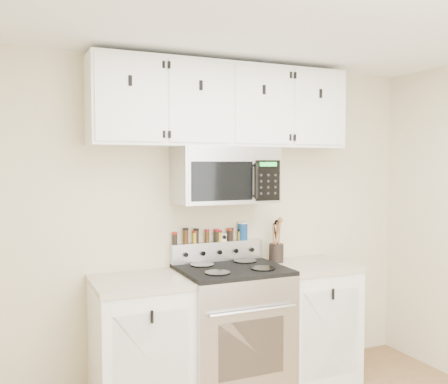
# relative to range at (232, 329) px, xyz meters

# --- Properties ---
(back_wall) EXTENTS (3.50, 0.01, 2.50)m
(back_wall) POSITION_rel_range_xyz_m (0.00, 0.32, 0.76)
(back_wall) COLOR beige
(back_wall) RESTS_ON floor
(range) EXTENTS (0.76, 0.65, 1.10)m
(range) POSITION_rel_range_xyz_m (0.00, 0.00, 0.00)
(range) COLOR #B7B7BA
(range) RESTS_ON floor
(base_cabinet_left) EXTENTS (0.64, 0.62, 0.92)m
(base_cabinet_left) POSITION_rel_range_xyz_m (-0.69, 0.02, -0.03)
(base_cabinet_left) COLOR white
(base_cabinet_left) RESTS_ON floor
(base_cabinet_right) EXTENTS (0.64, 0.62, 0.92)m
(base_cabinet_right) POSITION_rel_range_xyz_m (0.69, 0.02, -0.03)
(base_cabinet_right) COLOR white
(base_cabinet_right) RESTS_ON floor
(microwave) EXTENTS (0.76, 0.44, 0.42)m
(microwave) POSITION_rel_range_xyz_m (0.00, 0.13, 1.14)
(microwave) COLOR #9E9EA3
(microwave) RESTS_ON back_wall
(upper_cabinets) EXTENTS (2.00, 0.35, 0.62)m
(upper_cabinets) POSITION_rel_range_xyz_m (-0.00, 0.15, 1.66)
(upper_cabinets) COLOR white
(upper_cabinets) RESTS_ON back_wall
(utensil_crock) EXTENTS (0.12, 0.12, 0.34)m
(utensil_crock) POSITION_rel_range_xyz_m (0.47, 0.17, 0.52)
(utensil_crock) COLOR black
(utensil_crock) RESTS_ON base_cabinet_right
(kitchen_timer) EXTENTS (0.07, 0.06, 0.06)m
(kitchen_timer) POSITION_rel_range_xyz_m (0.05, 0.28, 0.64)
(kitchen_timer) COLOR white
(kitchen_timer) RESTS_ON range
(salt_canister) EXTENTS (0.08, 0.08, 0.14)m
(salt_canister) POSITION_rel_range_xyz_m (0.22, 0.28, 0.68)
(salt_canister) COLOR navy
(salt_canister) RESTS_ON range
(spice_jar_0) EXTENTS (0.04, 0.04, 0.10)m
(spice_jar_0) POSITION_rel_range_xyz_m (-0.35, 0.28, 0.66)
(spice_jar_0) COLOR black
(spice_jar_0) RESTS_ON range
(spice_jar_1) EXTENTS (0.04, 0.04, 0.12)m
(spice_jar_1) POSITION_rel_range_xyz_m (-0.26, 0.28, 0.67)
(spice_jar_1) COLOR #3D230E
(spice_jar_1) RESTS_ON range
(spice_jar_2) EXTENTS (0.04, 0.04, 0.10)m
(spice_jar_2) POSITION_rel_range_xyz_m (-0.18, 0.28, 0.66)
(spice_jar_2) COLOR gold
(spice_jar_2) RESTS_ON range
(spice_jar_3) EXTENTS (0.04, 0.04, 0.11)m
(spice_jar_3) POSITION_rel_range_xyz_m (-0.18, 0.28, 0.67)
(spice_jar_3) COLOR black
(spice_jar_3) RESTS_ON range
(spice_jar_4) EXTENTS (0.04, 0.04, 0.10)m
(spice_jar_4) POSITION_rel_range_xyz_m (-0.08, 0.28, 0.67)
(spice_jar_4) COLOR #462811
(spice_jar_4) RESTS_ON range
(spice_jar_5) EXTENTS (0.04, 0.04, 0.10)m
(spice_jar_5) POSITION_rel_range_xyz_m (-0.01, 0.28, 0.66)
(spice_jar_5) COLOR black
(spice_jar_5) RESTS_ON range
(spice_jar_6) EXTENTS (0.04, 0.04, 0.09)m
(spice_jar_6) POSITION_rel_range_xyz_m (0.02, 0.28, 0.66)
(spice_jar_6) COLOR gold
(spice_jar_6) RESTS_ON range
(spice_jar_7) EXTENTS (0.04, 0.04, 0.10)m
(spice_jar_7) POSITION_rel_range_xyz_m (0.11, 0.28, 0.66)
(spice_jar_7) COLOR orange
(spice_jar_7) RESTS_ON range
(spice_jar_8) EXTENTS (0.05, 0.05, 0.10)m
(spice_jar_8) POSITION_rel_range_xyz_m (0.11, 0.28, 0.66)
(spice_jar_8) COLOR black
(spice_jar_8) RESTS_ON range
(spice_jar_9) EXTENTS (0.04, 0.04, 0.10)m
(spice_jar_9) POSITION_rel_range_xyz_m (0.12, 0.28, 0.66)
(spice_jar_9) COLOR #3D210E
(spice_jar_9) RESTS_ON range
(spice_jar_10) EXTENTS (0.04, 0.04, 0.09)m
(spice_jar_10) POSITION_rel_range_xyz_m (0.20, 0.28, 0.66)
(spice_jar_10) COLOR gold
(spice_jar_10) RESTS_ON range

